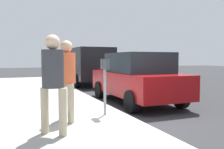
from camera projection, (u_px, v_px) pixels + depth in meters
ground_plane at (130, 122)px, 5.94m from camera, size 80.00×80.00×0.00m
parking_meter at (105, 75)px, 5.94m from camera, size 0.36×0.12×1.41m
pedestrian_at_meter at (67, 74)px, 5.34m from camera, size 0.53×0.40×1.82m
pedestrian_bystander at (53, 75)px, 4.38m from camera, size 0.43×0.44×1.85m
parked_sedan_near at (136, 78)px, 8.44m from camera, size 4.41×1.99×1.77m
parked_van_far at (85, 64)px, 14.66m from camera, size 5.24×2.21×2.18m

